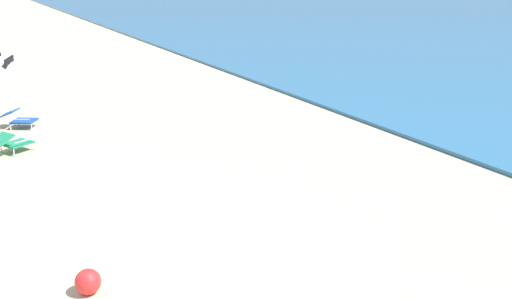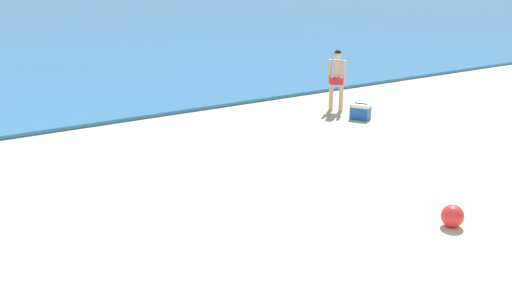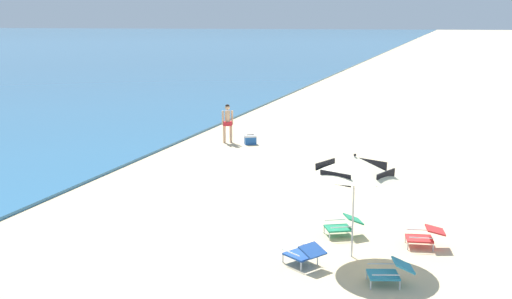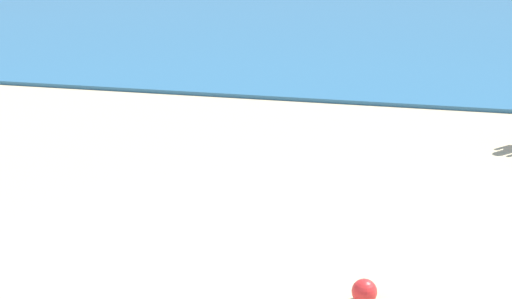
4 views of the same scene
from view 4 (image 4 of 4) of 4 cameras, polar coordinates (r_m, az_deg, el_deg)
The scene contains 1 object.
beach_ball at distance 10.74m, azimuth 8.25°, elevation -10.65°, with size 0.36×0.36×0.36m, color red.
Camera 4 is at (2.34, -7.23, 5.92)m, focal length 52.54 mm.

